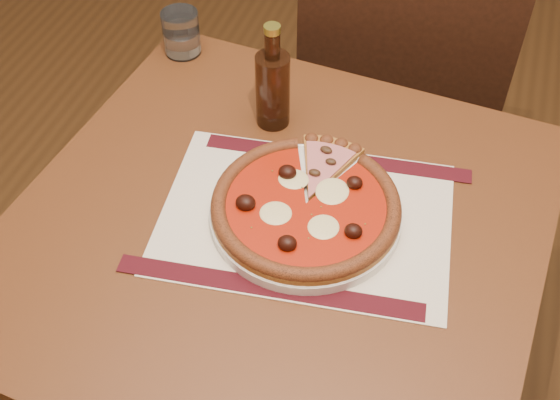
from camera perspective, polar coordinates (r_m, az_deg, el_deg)
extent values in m
cube|color=#4E3016|center=(2.19, 9.13, 0.44)|extent=(5.00, 6.00, 0.02)
cube|color=brown|center=(1.10, -0.32, -2.50)|extent=(0.87, 0.87, 0.04)
cylinder|color=brown|center=(1.69, -6.46, 1.27)|extent=(0.05, 0.05, 0.71)
cylinder|color=brown|center=(1.57, 16.83, -6.01)|extent=(0.05, 0.05, 0.71)
cube|color=black|center=(1.80, 9.56, 7.96)|extent=(0.47, 0.47, 0.04)
cylinder|color=black|center=(2.10, 14.42, 5.31)|extent=(0.04, 0.04, 0.42)
cylinder|color=black|center=(2.10, 4.32, 7.03)|extent=(0.04, 0.04, 0.42)
cylinder|color=black|center=(1.83, 13.73, -2.30)|extent=(0.04, 0.04, 0.42)
cylinder|color=black|center=(1.83, 2.24, -0.33)|extent=(0.04, 0.04, 0.42)
cube|color=black|center=(1.49, 9.84, 10.65)|extent=(0.44, 0.07, 0.46)
cube|color=silver|center=(1.09, 2.08, -1.46)|extent=(0.48, 0.37, 0.00)
cylinder|color=white|center=(1.08, 2.09, -1.11)|extent=(0.29, 0.29, 0.02)
cylinder|color=#AD782A|center=(1.07, 2.11, -0.58)|extent=(0.29, 0.29, 0.01)
torus|color=brown|center=(1.06, 2.12, -0.36)|extent=(0.29, 0.29, 0.02)
cylinder|color=#9C1F07|center=(1.06, 2.12, -0.33)|extent=(0.25, 0.25, 0.00)
ellipsoid|color=beige|center=(1.09, 1.19, 1.66)|extent=(0.05, 0.04, 0.01)
ellipsoid|color=beige|center=(1.04, -1.87, -1.47)|extent=(0.05, 0.04, 0.01)
ellipsoid|color=beige|center=(1.03, 3.47, -1.98)|extent=(0.05, 0.04, 0.01)
ellipsoid|color=beige|center=(1.09, 5.65, 1.46)|extent=(0.05, 0.04, 0.01)
ellipsoid|color=black|center=(1.09, 0.76, 2.41)|extent=(0.03, 0.03, 0.02)
ellipsoid|color=black|center=(1.05, -2.76, 0.14)|extent=(0.03, 0.03, 0.02)
ellipsoid|color=black|center=(1.01, 1.10, -2.05)|extent=(0.03, 0.03, 0.02)
ellipsoid|color=black|center=(1.02, 6.04, -2.17)|extent=(0.03, 0.03, 0.02)
ellipsoid|color=black|center=(1.07, 4.98, 1.35)|extent=(0.03, 0.03, 0.02)
ellipsoid|color=#3A2515|center=(1.10, 3.62, 1.99)|extent=(0.02, 0.01, 0.01)
ellipsoid|color=#3A2515|center=(1.13, 4.03, 3.43)|extent=(0.02, 0.01, 0.01)
ellipsoid|color=#3A2515|center=(1.10, 2.97, 2.19)|extent=(0.02, 0.01, 0.01)
ellipsoid|color=#3A2515|center=(1.13, 2.85, 3.67)|extent=(0.02, 0.01, 0.01)
cylinder|color=white|center=(1.40, -8.04, 13.31)|extent=(0.08, 0.08, 0.09)
cylinder|color=#351A0D|center=(1.21, -0.59, 8.89)|extent=(0.06, 0.06, 0.14)
cylinder|color=#351A0D|center=(1.15, -0.63, 12.30)|extent=(0.03, 0.03, 0.06)
cylinder|color=olive|center=(1.13, -0.64, 13.72)|extent=(0.03, 0.03, 0.01)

